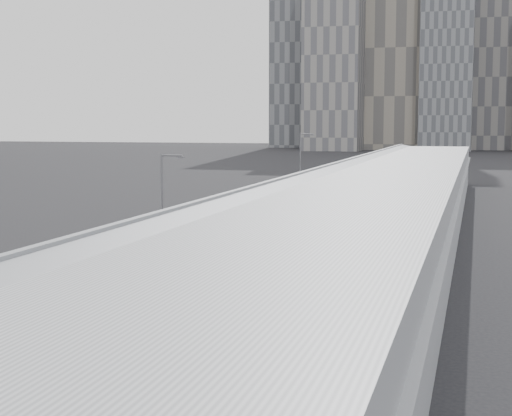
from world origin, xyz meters
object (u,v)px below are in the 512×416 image
at_px(bus_4, 274,223).
at_px(bus_8, 364,181).
at_px(bus_5, 308,207).
at_px(bus_6, 328,196).
at_px(bus_3, 234,245).
at_px(street_lamp_near, 164,197).
at_px(shipping_container, 319,183).
at_px(bus_7, 350,189).
at_px(street_lamp_far, 302,162).
at_px(bus_2, 177,269).
at_px(suv, 341,180).
at_px(bus_1, 55,330).

xyz_separation_m(bus_4, bus_8, (0.66, 57.13, -0.03)).
bearing_deg(bus_5, bus_6, 96.12).
distance_m(bus_3, street_lamp_near, 8.12).
distance_m(bus_6, shipping_container, 26.87).
bearing_deg(bus_7, shipping_container, 122.39).
relative_size(street_lamp_near, street_lamp_far, 0.89).
bearing_deg(bus_2, street_lamp_far, 98.41).
xyz_separation_m(bus_7, bus_8, (-0.18, 16.10, 0.00)).
bearing_deg(bus_5, bus_3, -83.85).
xyz_separation_m(bus_3, suv, (-5.72, 82.65, -1.00)).
relative_size(bus_4, street_lamp_near, 1.44).
relative_size(bus_7, street_lamp_near, 1.42).
distance_m(bus_8, shipping_container, 7.71).
bearing_deg(bus_6, bus_7, 91.09).
distance_m(bus_5, street_lamp_far, 24.24).
relative_size(street_lamp_far, suv, 1.87).
height_order(bus_5, bus_8, bus_5).
height_order(bus_2, bus_8, bus_2).
bearing_deg(bus_6, bus_5, -84.82).
height_order(bus_6, bus_8, bus_6).
bearing_deg(bus_1, bus_7, 88.60).
height_order(bus_4, bus_7, bus_4).
bearing_deg(bus_3, street_lamp_near, 152.23).
distance_m(bus_3, bus_8, 72.40).
distance_m(bus_1, street_lamp_far, 78.80).
distance_m(bus_6, bus_8, 29.31).
xyz_separation_m(shipping_container, suv, (1.30, 13.47, -0.52)).
bearing_deg(bus_4, shipping_container, 97.59).
relative_size(street_lamp_near, suv, 1.66).
bearing_deg(bus_2, bus_5, 93.02).
relative_size(bus_3, street_lamp_near, 1.65).
height_order(street_lamp_near, suv, street_lamp_near).
bearing_deg(bus_8, suv, 116.15).
xyz_separation_m(bus_7, street_lamp_far, (-6.44, -3.76, 4.02)).
xyz_separation_m(bus_7, street_lamp_near, (-7.04, -53.44, 3.46)).
distance_m(bus_5, street_lamp_near, 27.48).
bearing_deg(suv, bus_4, -64.99).
bearing_deg(bus_2, bus_4, 93.50).
xyz_separation_m(bus_1, bus_2, (-0.18, 15.47, -0.05)).
distance_m(bus_4, bus_8, 57.14).
distance_m(bus_1, street_lamp_near, 29.70).
distance_m(bus_1, bus_2, 15.47).
bearing_deg(street_lamp_far, suv, 88.95).
distance_m(bus_2, street_lamp_far, 63.39).
bearing_deg(suv, shipping_container, -74.78).
bearing_deg(street_lamp_near, shipping_container, 90.13).
bearing_deg(bus_4, bus_5, 89.81).
height_order(bus_2, bus_4, bus_2).
bearing_deg(street_lamp_far, bus_8, 72.51).
relative_size(bus_1, bus_8, 1.16).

